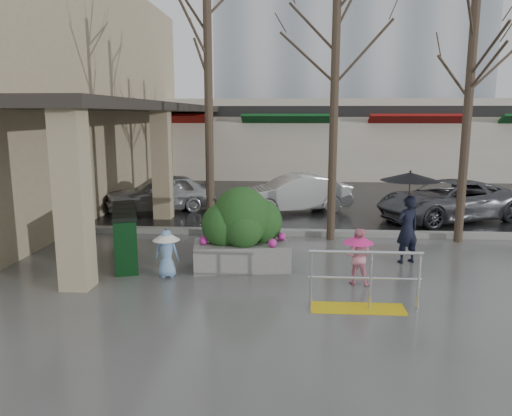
# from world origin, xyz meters

# --- Properties ---
(ground) EXTENTS (120.00, 120.00, 0.00)m
(ground) POSITION_xyz_m (0.00, 0.00, 0.00)
(ground) COLOR #51514F
(ground) RESTS_ON ground
(street_asphalt) EXTENTS (120.00, 36.00, 0.01)m
(street_asphalt) POSITION_xyz_m (0.00, 22.00, 0.01)
(street_asphalt) COLOR black
(street_asphalt) RESTS_ON ground
(curb) EXTENTS (120.00, 0.30, 0.15)m
(curb) POSITION_xyz_m (0.00, 4.00, 0.07)
(curb) COLOR gray
(curb) RESTS_ON ground
(near_building) EXTENTS (6.00, 18.00, 8.00)m
(near_building) POSITION_xyz_m (-9.00, 8.00, 4.00)
(near_building) COLOR tan
(near_building) RESTS_ON ground
(canopy_slab) EXTENTS (2.80, 18.00, 0.25)m
(canopy_slab) POSITION_xyz_m (-4.80, 8.00, 3.62)
(canopy_slab) COLOR #2D2823
(canopy_slab) RESTS_ON pillar_front
(pillar_front) EXTENTS (0.55, 0.55, 3.50)m
(pillar_front) POSITION_xyz_m (-3.90, -0.50, 1.75)
(pillar_front) COLOR tan
(pillar_front) RESTS_ON ground
(pillar_back) EXTENTS (0.55, 0.55, 3.50)m
(pillar_back) POSITION_xyz_m (-3.90, 6.00, 1.75)
(pillar_back) COLOR tan
(pillar_back) RESTS_ON ground
(storefront_row) EXTENTS (34.00, 6.74, 4.00)m
(storefront_row) POSITION_xyz_m (2.00, 17.97, 2.01)
(storefront_row) COLOR beige
(storefront_row) RESTS_ON ground
(handrail) EXTENTS (1.90, 0.50, 1.03)m
(handrail) POSITION_xyz_m (1.36, -1.20, 0.38)
(handrail) COLOR yellow
(handrail) RESTS_ON ground
(tree_west) EXTENTS (3.20, 3.20, 6.80)m
(tree_west) POSITION_xyz_m (-2.00, 3.60, 5.08)
(tree_west) COLOR #382B21
(tree_west) RESTS_ON ground
(tree_midwest) EXTENTS (3.20, 3.20, 7.00)m
(tree_midwest) POSITION_xyz_m (1.20, 3.60, 5.23)
(tree_midwest) COLOR #382B21
(tree_midwest) RESTS_ON ground
(tree_mideast) EXTENTS (3.20, 3.20, 6.50)m
(tree_mideast) POSITION_xyz_m (4.50, 3.60, 4.86)
(tree_mideast) COLOR #382B21
(tree_mideast) RESTS_ON ground
(woman) EXTENTS (1.29, 1.29, 2.08)m
(woman) POSITION_xyz_m (2.72, 1.62, 1.34)
(woman) COLOR black
(woman) RESTS_ON ground
(child_pink) EXTENTS (0.62, 0.61, 1.11)m
(child_pink) POSITION_xyz_m (1.45, 0.11, 0.63)
(child_pink) COLOR pink
(child_pink) RESTS_ON ground
(child_blue) EXTENTS (0.56, 0.56, 1.00)m
(child_blue) POSITION_xyz_m (-2.36, 0.25, 0.59)
(child_blue) COLOR #759FD0
(child_blue) RESTS_ON ground
(planter) EXTENTS (2.15, 1.30, 1.77)m
(planter) POSITION_xyz_m (-0.89, 0.98, 0.85)
(planter) COLOR #65625E
(planter) RESTS_ON ground
(news_boxes) EXTENTS (1.18, 2.22, 1.22)m
(news_boxes) POSITION_xyz_m (-3.55, 1.22, 0.61)
(news_boxes) COLOR black
(news_boxes) RESTS_ON ground
(car_a) EXTENTS (3.98, 2.68, 1.26)m
(car_a) POSITION_xyz_m (-4.31, 7.23, 0.63)
(car_a) COLOR #B0B1B5
(car_a) RESTS_ON ground
(car_b) EXTENTS (4.05, 2.55, 1.26)m
(car_b) POSITION_xyz_m (0.22, 7.34, 0.63)
(car_b) COLOR silver
(car_b) RESTS_ON ground
(car_c) EXTENTS (4.99, 3.71, 1.26)m
(car_c) POSITION_xyz_m (5.03, 6.32, 0.63)
(car_c) COLOR #505257
(car_c) RESTS_ON ground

